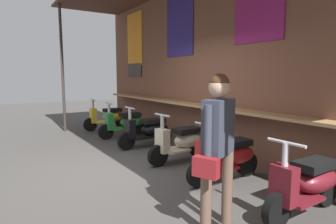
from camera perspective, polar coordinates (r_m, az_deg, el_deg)
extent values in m
plane|color=#474442|center=(5.21, -7.32, -11.44)|extent=(28.63, 28.63, 0.00)
cube|color=brown|center=(6.08, 10.07, 9.56)|extent=(10.23, 0.25, 3.84)
cube|color=#A87F51|center=(5.91, 7.71, 1.10)|extent=(9.20, 0.36, 0.05)
cube|color=orange|center=(9.05, -6.71, 14.25)|extent=(0.96, 0.02, 1.59)
cube|color=navy|center=(7.04, 2.33, 17.21)|extent=(1.06, 0.02, 1.50)
cube|color=#841E56|center=(5.37, 17.70, 20.44)|extent=(1.04, 0.02, 1.36)
cube|color=#2D2823|center=(9.00, -6.70, 8.36)|extent=(0.91, 0.03, 0.40)
cylinder|color=#332D28|center=(8.97, -20.42, 8.19)|extent=(0.08, 0.08, 3.74)
ellipsoid|color=gold|center=(9.03, -10.76, -0.85)|extent=(0.43, 0.72, 0.30)
cube|color=black|center=(8.99, -11.09, 0.39)|extent=(0.34, 0.57, 0.10)
cube|color=gold|center=(8.95, -12.86, -1.95)|extent=(0.41, 0.52, 0.04)
cube|color=gold|center=(8.84, -14.77, -0.69)|extent=(0.29, 0.18, 0.44)
cylinder|color=#B7B7BC|center=(8.83, -14.79, 0.15)|extent=(0.07, 0.07, 0.70)
cylinder|color=#B7B7BC|center=(8.79, -14.87, 2.41)|extent=(0.46, 0.07, 0.04)
cylinder|color=black|center=(8.86, -15.33, -2.46)|extent=(0.13, 0.41, 0.40)
cylinder|color=black|center=(9.14, -9.24, -1.99)|extent=(0.13, 0.41, 0.40)
ellipsoid|color=#237533|center=(7.88, -7.23, -1.98)|extent=(0.40, 0.71, 0.30)
cube|color=black|center=(7.83, -7.59, -0.57)|extent=(0.31, 0.56, 0.10)
cube|color=#237533|center=(7.77, -9.57, -3.28)|extent=(0.39, 0.51, 0.04)
cube|color=#237533|center=(7.63, -11.70, -1.85)|extent=(0.28, 0.17, 0.44)
cylinder|color=#B7B7BC|center=(7.61, -11.72, -0.89)|extent=(0.07, 0.07, 0.70)
cylinder|color=#B7B7BC|center=(7.57, -11.79, 1.73)|extent=(0.46, 0.05, 0.04)
cylinder|color=black|center=(7.64, -12.35, -3.91)|extent=(0.11, 0.40, 0.40)
cylinder|color=black|center=(8.02, -5.58, -3.25)|extent=(0.11, 0.40, 0.40)
ellipsoid|color=black|center=(6.80, -2.66, -3.43)|extent=(0.39, 0.70, 0.30)
cube|color=black|center=(6.74, -3.03, -1.81)|extent=(0.31, 0.55, 0.10)
cube|color=black|center=(6.66, -5.25, -5.01)|extent=(0.38, 0.50, 0.04)
cube|color=black|center=(6.48, -7.61, -3.40)|extent=(0.28, 0.16, 0.44)
cylinder|color=#B7B7BC|center=(6.46, -7.63, -2.26)|extent=(0.07, 0.07, 0.70)
cylinder|color=#B7B7BC|center=(6.41, -7.68, 0.82)|extent=(0.46, 0.04, 0.04)
cylinder|color=black|center=(6.49, -8.37, -5.82)|extent=(0.10, 0.40, 0.40)
cylinder|color=black|center=(6.96, -0.88, -4.84)|extent=(0.10, 0.40, 0.40)
ellipsoid|color=beige|center=(5.69, 4.27, -5.58)|extent=(0.42, 0.72, 0.30)
cube|color=black|center=(5.62, 3.90, -3.66)|extent=(0.33, 0.56, 0.10)
cube|color=beige|center=(5.52, 1.45, -7.59)|extent=(0.41, 0.52, 0.04)
cube|color=beige|center=(5.29, -1.14, -5.79)|extent=(0.29, 0.17, 0.44)
cylinder|color=#B7B7BC|center=(5.26, -1.14, -4.41)|extent=(0.07, 0.07, 0.70)
cylinder|color=#B7B7BC|center=(5.20, -1.15, -0.63)|extent=(0.46, 0.06, 0.04)
cylinder|color=black|center=(5.30, -2.03, -8.77)|extent=(0.12, 0.40, 0.40)
cylinder|color=black|center=(5.90, 6.12, -7.14)|extent=(0.12, 0.40, 0.40)
ellipsoid|color=red|center=(4.78, 13.50, -8.29)|extent=(0.41, 0.71, 0.30)
cube|color=black|center=(4.70, 13.13, -6.04)|extent=(0.32, 0.56, 0.10)
cube|color=red|center=(4.60, 10.26, -10.79)|extent=(0.40, 0.51, 0.04)
cube|color=red|center=(4.35, 7.30, -8.76)|extent=(0.29, 0.17, 0.44)
cylinder|color=#B7B7BC|center=(4.32, 7.33, -7.11)|extent=(0.07, 0.07, 0.70)
cylinder|color=#B7B7BC|center=(4.24, 7.41, -2.53)|extent=(0.46, 0.05, 0.04)
cylinder|color=black|center=(4.38, 6.19, -12.37)|extent=(0.12, 0.40, 0.40)
cylinder|color=black|center=(5.01, 15.51, -10.01)|extent=(0.12, 0.40, 0.40)
ellipsoid|color=maroon|center=(4.04, 27.56, -11.91)|extent=(0.38, 0.70, 0.30)
cube|color=black|center=(3.93, 27.37, -9.33)|extent=(0.30, 0.55, 0.10)
cube|color=maroon|center=(3.80, 24.71, -15.34)|extent=(0.38, 0.50, 0.04)
cube|color=maroon|center=(3.49, 22.19, -13.41)|extent=(0.28, 0.16, 0.44)
cylinder|color=#B7B7BC|center=(3.44, 22.30, -11.39)|extent=(0.07, 0.07, 0.70)
cylinder|color=#B7B7BC|center=(3.35, 22.59, -5.70)|extent=(0.46, 0.04, 0.04)
cylinder|color=black|center=(3.51, 20.98, -17.96)|extent=(0.10, 0.40, 0.40)
cylinder|color=black|center=(4.31, 29.09, -13.60)|extent=(0.10, 0.40, 0.40)
cylinder|color=brown|center=(3.38, 11.77, -14.64)|extent=(0.12, 0.12, 0.84)
cylinder|color=brown|center=(3.15, 7.64, -16.19)|extent=(0.12, 0.12, 0.84)
cube|color=#383D4C|center=(3.06, 10.08, -2.97)|extent=(0.35, 0.46, 0.59)
sphere|color=tan|center=(3.01, 10.26, 4.93)|extent=(0.23, 0.23, 0.23)
sphere|color=#472D19|center=(3.01, 10.28, 5.68)|extent=(0.21, 0.21, 0.21)
cylinder|color=#383D4C|center=(3.29, 11.87, -2.69)|extent=(0.08, 0.08, 0.56)
cylinder|color=#383D4C|center=(2.84, 7.98, -4.18)|extent=(0.08, 0.08, 0.56)
cube|color=maroon|center=(2.86, 7.59, -10.93)|extent=(0.28, 0.19, 0.20)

